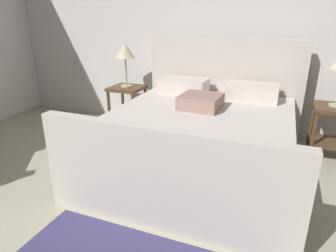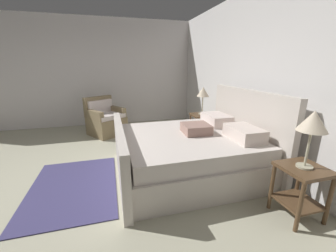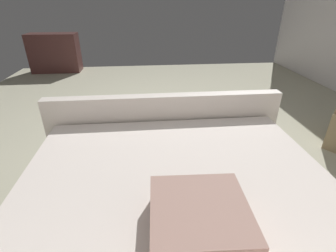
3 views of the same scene
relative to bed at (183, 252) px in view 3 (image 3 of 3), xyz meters
The scene contains 4 objects.
ground_plane 2.19m from the bed, 93.16° to the right, with size 6.37×6.63×0.02m, color #AFAC92.
bed is the anchor object (origin of this frame).
dresser 5.55m from the bed, 67.41° to the right, with size 1.05×0.46×0.83m.
area_rug 1.77m from the bed, 89.99° to the right, with size 1.64×1.14×0.01m, color #3F3B69.
Camera 3 is at (0.28, 2.96, 1.50)m, focal length 26.42 mm.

